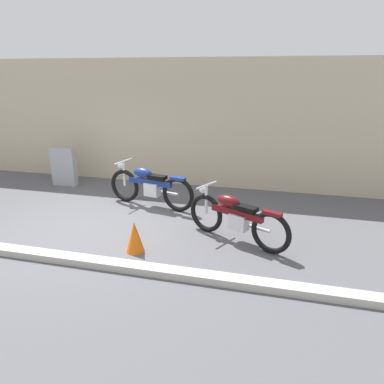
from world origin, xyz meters
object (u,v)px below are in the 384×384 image
at_px(traffic_cone, 135,237).
at_px(motorcycle_maroon, 236,218).
at_px(stone_marker, 64,167).
at_px(motorcycle_blue, 150,186).

distance_m(traffic_cone, motorcycle_maroon, 1.83).
height_order(stone_marker, traffic_cone, stone_marker).
bearing_deg(motorcycle_maroon, motorcycle_blue, -6.40).
xyz_separation_m(motorcycle_maroon, motorcycle_blue, (-2.16, 1.35, 0.02)).
bearing_deg(motorcycle_maroon, traffic_cone, 52.94).
height_order(traffic_cone, motorcycle_maroon, motorcycle_maroon).
distance_m(traffic_cone, motorcycle_blue, 2.26).
bearing_deg(motorcycle_maroon, stone_marker, 0.76).
bearing_deg(stone_marker, motorcycle_maroon, -24.79).
bearing_deg(motorcycle_blue, stone_marker, -6.03).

